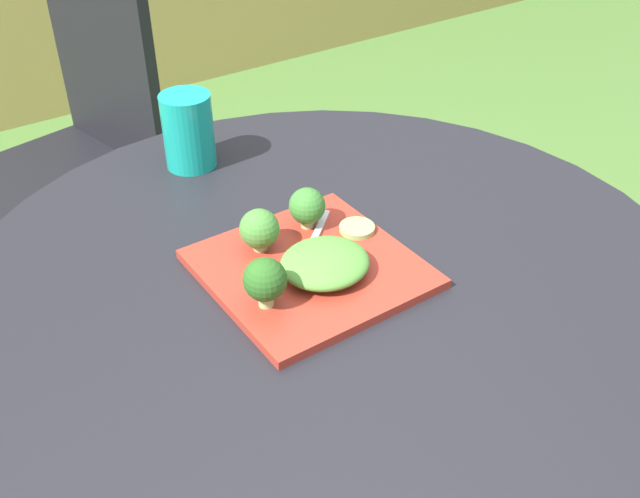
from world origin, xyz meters
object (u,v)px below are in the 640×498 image
Objects in this scene: patio_chair at (79,136)px; drinking_glass at (189,135)px; fork at (312,244)px; salad_plate at (310,269)px.

drinking_glass is at bearing -89.20° from patio_chair.
fork is (0.03, -1.02, 0.24)m from patio_chair.
drinking_glass is (0.01, -0.67, 0.28)m from patio_chair.
fork is (0.02, -0.35, -0.04)m from drinking_glass.
patio_chair reaches higher than drinking_glass.
fork is at bearing 51.98° from salad_plate.
salad_plate is 0.05m from fork.
drinking_glass is 0.35m from fork.
drinking_glass reaches higher than fork.
patio_chair is 6.81× the size of drinking_glass.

